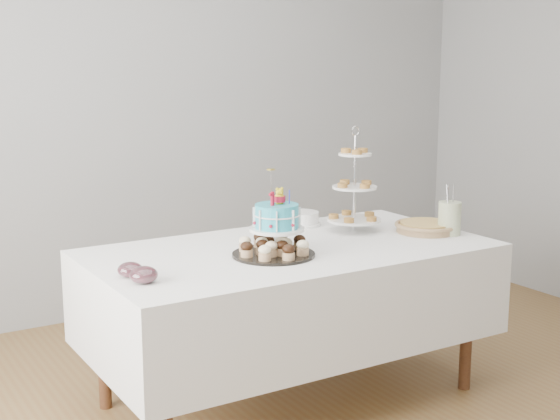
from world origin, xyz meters
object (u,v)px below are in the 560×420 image
pastry_plate (299,222)px  jam_bowl_a (130,270)px  tiered_stand (355,188)px  plate_stack (302,218)px  pie (426,226)px  utensil_pitcher (450,217)px  cupcake_tray (274,247)px  birthday_cake (277,230)px  jam_bowl_b (144,275)px  table (290,293)px

pastry_plate → jam_bowl_a: size_ratio=2.24×
tiered_stand → plate_stack: 0.37m
plate_stack → jam_bowl_a: bearing=-157.2°
pie → utensil_pitcher: size_ratio=1.26×
cupcake_tray → jam_bowl_a: 0.69m
tiered_stand → jam_bowl_a: bearing=-170.6°
jam_bowl_a → utensil_pitcher: 1.68m
utensil_pitcher → cupcake_tray: bearing=150.3°
birthday_cake → jam_bowl_b: size_ratio=3.39×
table → pie: bearing=-6.5°
utensil_pitcher → table: bearing=142.7°
pie → plate_stack: (-0.46, 0.49, 0.01)m
plate_stack → jam_bowl_b: size_ratio=1.60×
birthday_cake → plate_stack: bearing=33.0°
table → jam_bowl_b: size_ratio=16.55×
birthday_cake → jam_bowl_b: 0.73m
jam_bowl_a → utensil_pitcher: bearing=-3.6°
pastry_plate → jam_bowl_b: (-1.13, -0.60, 0.02)m
birthday_cake → utensil_pitcher: size_ratio=1.51×
pie → utensil_pitcher: (0.06, -0.11, 0.06)m
jam_bowl_b → pastry_plate: bearing=28.0°
birthday_cake → cupcake_tray: 0.08m
plate_stack → jam_bowl_a: plate_stack is taller
jam_bowl_a → plate_stack: bearing=22.8°
tiered_stand → pastry_plate: 0.38m
cupcake_tray → plate_stack: (0.48, 0.50, -0.01)m
tiered_stand → utensil_pitcher: (0.37, -0.32, -0.14)m
pastry_plate → jam_bowl_b: 1.28m
pastry_plate → utensil_pitcher: size_ratio=0.90×
table → cupcake_tray: size_ratio=5.03×
tiered_stand → table: bearing=-164.8°
pie → plate_stack: plate_stack is taller
tiered_stand → utensil_pitcher: bearing=-41.3°
birthday_cake → utensil_pitcher: 0.96m
pie → utensil_pitcher: utensil_pitcher is taller
cupcake_tray → table: bearing=33.0°
pie → cupcake_tray: bearing=-179.3°
pastry_plate → birthday_cake: bearing=-132.4°
pie → plate_stack: bearing=133.1°
table → pie: pie is taller
pie → birthday_cake: bearing=178.3°
tiered_stand → utensil_pitcher: tiered_stand is taller
birthday_cake → plate_stack: birthday_cake is taller
jam_bowl_b → utensil_pitcher: bearing=0.3°
birthday_cake → pastry_plate: birthday_cake is taller
pie → tiered_stand: 0.43m
birthday_cake → utensil_pitcher: birthday_cake is taller
table → birthday_cake: size_ratio=4.89×
birthday_cake → cupcake_tray: birthday_cake is taller
table → plate_stack: plate_stack is taller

